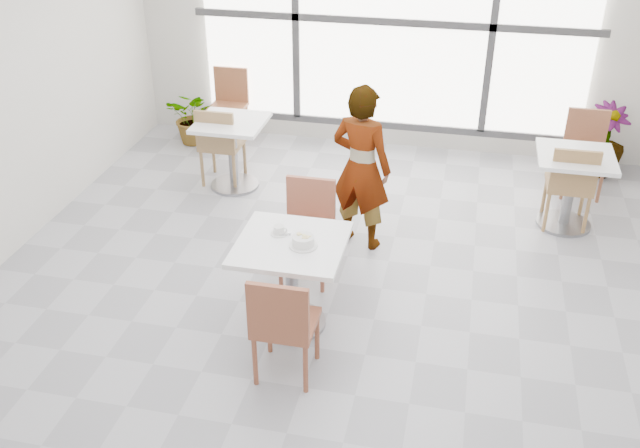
% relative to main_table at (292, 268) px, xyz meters
% --- Properties ---
extents(floor, '(7.00, 7.00, 0.00)m').
position_rel_main_table_xyz_m(floor, '(0.25, 0.18, -0.52)').
color(floor, '#9E9EA5').
rests_on(floor, ground).
extents(wall_back, '(6.00, 0.00, 6.00)m').
position_rel_main_table_xyz_m(wall_back, '(0.25, 3.68, 0.98)').
color(wall_back, silver).
rests_on(wall_back, ground).
extents(window, '(4.60, 0.07, 2.52)m').
position_rel_main_table_xyz_m(window, '(0.25, 3.62, 0.98)').
color(window, white).
rests_on(window, ground).
extents(main_table, '(0.80, 0.80, 0.75)m').
position_rel_main_table_xyz_m(main_table, '(0.00, 0.00, 0.00)').
color(main_table, white).
rests_on(main_table, ground).
extents(chair_near, '(0.42, 0.42, 0.87)m').
position_rel_main_table_xyz_m(chair_near, '(0.10, -0.63, -0.02)').
color(chair_near, brown).
rests_on(chair_near, ground).
extents(chair_far, '(0.42, 0.42, 0.87)m').
position_rel_main_table_xyz_m(chair_far, '(-0.04, 0.73, -0.02)').
color(chair_far, '#A35840').
rests_on(chair_far, ground).
extents(oatmeal_bowl, '(0.21, 0.21, 0.09)m').
position_rel_main_table_xyz_m(oatmeal_bowl, '(0.10, -0.04, 0.27)').
color(oatmeal_bowl, silver).
rests_on(oatmeal_bowl, main_table).
extents(coffee_cup, '(0.16, 0.13, 0.07)m').
position_rel_main_table_xyz_m(coffee_cup, '(-0.11, 0.10, 0.26)').
color(coffee_cup, silver).
rests_on(coffee_cup, main_table).
extents(person, '(0.64, 0.51, 1.54)m').
position_rel_main_table_xyz_m(person, '(0.30, 1.33, 0.25)').
color(person, black).
rests_on(person, ground).
extents(bg_table_left, '(0.70, 0.70, 0.75)m').
position_rel_main_table_xyz_m(bg_table_left, '(-1.21, 2.19, -0.04)').
color(bg_table_left, white).
rests_on(bg_table_left, ground).
extents(bg_table_right, '(0.70, 0.70, 0.75)m').
position_rel_main_table_xyz_m(bg_table_right, '(2.20, 2.08, -0.04)').
color(bg_table_right, white).
rests_on(bg_table_right, ground).
extents(bg_chair_left_near, '(0.42, 0.42, 0.87)m').
position_rel_main_table_xyz_m(bg_chair_left_near, '(-1.36, 2.21, -0.02)').
color(bg_chair_left_near, '#9A774C').
rests_on(bg_chair_left_near, ground).
extents(bg_chair_left_far, '(0.42, 0.42, 0.87)m').
position_rel_main_table_xyz_m(bg_chair_left_far, '(-1.66, 3.44, -0.02)').
color(bg_chair_left_far, '#975737').
rests_on(bg_chair_left_far, ground).
extents(bg_chair_right_near, '(0.42, 0.42, 0.87)m').
position_rel_main_table_xyz_m(bg_chair_right_near, '(2.19, 2.01, -0.02)').
color(bg_chair_right_near, '#A27848').
rests_on(bg_chair_right_near, ground).
extents(bg_chair_right_far, '(0.42, 0.42, 0.87)m').
position_rel_main_table_xyz_m(bg_chair_right_far, '(2.40, 2.91, -0.02)').
color(bg_chair_right_far, '#91563B').
rests_on(bg_chair_right_far, ground).
extents(plant_left, '(0.66, 0.59, 0.67)m').
position_rel_main_table_xyz_m(plant_left, '(-2.04, 3.22, -0.19)').
color(plant_left, '#4F763E').
rests_on(plant_left, ground).
extents(plant_right, '(0.58, 0.58, 0.80)m').
position_rel_main_table_xyz_m(plant_right, '(2.68, 3.38, -0.12)').
color(plant_right, '#53844A').
rests_on(plant_right, ground).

